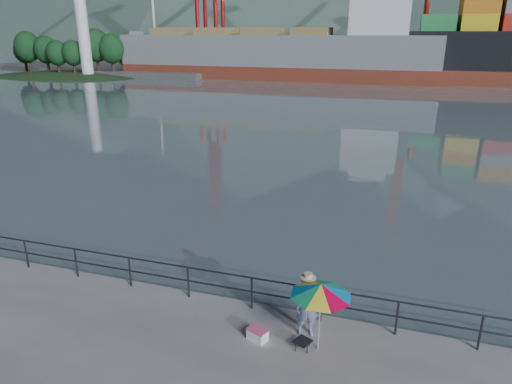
% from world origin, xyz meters
% --- Properties ---
extents(harbor_water, '(500.00, 280.00, 0.00)m').
position_xyz_m(harbor_water, '(0.00, 130.00, 0.00)').
color(harbor_water, slate).
rests_on(harbor_water, ground).
extents(far_dock, '(200.00, 40.00, 0.40)m').
position_xyz_m(far_dock, '(10.00, 93.00, 0.00)').
color(far_dock, '#514F4C').
rests_on(far_dock, ground).
extents(guardrail, '(22.00, 0.06, 1.03)m').
position_xyz_m(guardrail, '(0.00, 1.70, 0.52)').
color(guardrail, '#2D3033').
rests_on(guardrail, ground).
extents(lighthouse_islet, '(48.00, 26.40, 19.20)m').
position_xyz_m(lighthouse_islet, '(-54.97, 61.99, 0.26)').
color(lighthouse_islet, '#263F1E').
rests_on(lighthouse_islet, ground).
extents(fisherman, '(0.71, 0.58, 1.68)m').
position_xyz_m(fisherman, '(2.74, 1.00, 0.84)').
color(fisherman, navy).
rests_on(fisherman, ground).
extents(beach_umbrella, '(1.92, 1.92, 1.87)m').
position_xyz_m(beach_umbrella, '(3.15, 0.50, 1.71)').
color(beach_umbrella, white).
rests_on(beach_umbrella, ground).
extents(folding_stool, '(0.49, 0.49, 0.25)m').
position_xyz_m(folding_stool, '(2.78, 0.39, 0.13)').
color(folding_stool, black).
rests_on(folding_stool, ground).
extents(cooler_bag, '(0.59, 0.49, 0.29)m').
position_xyz_m(cooler_bag, '(1.59, 0.39, 0.14)').
color(cooler_bag, white).
rests_on(cooler_bag, ground).
extents(fishing_rod, '(0.17, 1.60, 1.13)m').
position_xyz_m(fishing_rod, '(2.67, 2.14, 0.00)').
color(fishing_rod, black).
rests_on(fishing_rod, ground).
extents(bulk_carrier, '(54.24, 9.39, 14.50)m').
position_xyz_m(bulk_carrier, '(-15.38, 69.84, 4.08)').
color(bulk_carrier, maroon).
rests_on(bulk_carrier, ground).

